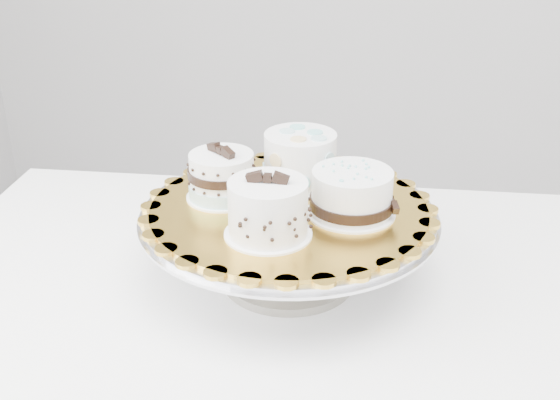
% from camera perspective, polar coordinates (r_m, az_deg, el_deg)
% --- Properties ---
extents(table, '(1.26, 0.92, 0.75)m').
position_cam_1_polar(table, '(1.01, 2.79, -12.07)').
color(table, white).
rests_on(table, floor).
extents(cake_stand, '(0.41, 0.41, 0.11)m').
position_cam_1_polar(cake_stand, '(0.97, 0.70, -2.66)').
color(cake_stand, gray).
rests_on(cake_stand, table).
extents(cake_board, '(0.49, 0.49, 0.01)m').
position_cam_1_polar(cake_board, '(0.95, 0.72, -0.67)').
color(cake_board, '#C6862A').
rests_on(cake_board, cake_stand).
extents(cake_swirl, '(0.11, 0.11, 0.09)m').
position_cam_1_polar(cake_swirl, '(0.86, -0.99, -0.84)').
color(cake_swirl, white).
rests_on(cake_swirl, cake_board).
extents(cake_banded, '(0.12, 0.12, 0.08)m').
position_cam_1_polar(cake_banded, '(0.96, -4.75, 1.83)').
color(cake_banded, white).
rests_on(cake_banded, cake_board).
extents(cake_dots, '(0.13, 0.13, 0.08)m').
position_cam_1_polar(cake_dots, '(1.00, 1.65, 3.40)').
color(cake_dots, white).
rests_on(cake_dots, cake_board).
extents(cake_ribbon, '(0.14, 0.14, 0.06)m').
position_cam_1_polar(cake_ribbon, '(0.92, 5.92, 0.46)').
color(cake_ribbon, white).
rests_on(cake_ribbon, cake_board).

